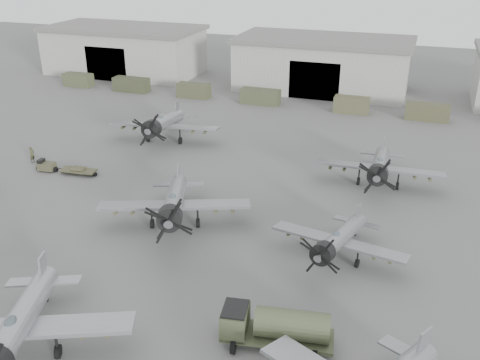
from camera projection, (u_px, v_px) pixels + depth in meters
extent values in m
plane|color=#555553|center=(153.00, 298.00, 38.57)|extent=(220.00, 220.00, 0.00)
cube|color=#B3B3A7|center=(125.00, 52.00, 101.59)|extent=(28.00, 14.00, 8.00)
cube|color=slate|center=(123.00, 28.00, 99.79)|extent=(29.00, 14.80, 0.70)
cube|color=black|center=(106.00, 64.00, 96.15)|extent=(8.12, 0.40, 6.00)
cube|color=#B3B3A7|center=(323.00, 66.00, 90.27)|extent=(28.00, 14.00, 8.00)
cube|color=slate|center=(324.00, 40.00, 88.48)|extent=(29.00, 14.80, 0.70)
cube|color=black|center=(314.00, 81.00, 84.84)|extent=(8.12, 0.40, 6.00)
cube|color=#41472E|center=(78.00, 80.00, 93.22)|extent=(5.04, 2.20, 2.23)
cube|color=#363A26|center=(131.00, 85.00, 90.08)|extent=(6.11, 2.20, 2.32)
cube|color=#40422B|center=(194.00, 90.00, 86.68)|extent=(5.32, 2.20, 2.26)
cube|color=#3E442C|center=(260.00, 96.00, 83.31)|extent=(6.15, 2.20, 2.31)
cube|color=#4B4A31|center=(351.00, 105.00, 79.08)|extent=(5.12, 2.20, 2.35)
cube|color=#44442C|center=(427.00, 112.00, 75.90)|extent=(6.01, 2.20, 2.33)
cylinder|color=#96989E|center=(22.00, 318.00, 32.84)|extent=(6.19, 11.35, 3.44)
cube|color=#96989E|center=(20.00, 328.00, 32.35)|extent=(13.57, 7.74, 0.62)
cube|color=#96989E|center=(43.00, 268.00, 37.46)|extent=(0.86, 1.73, 2.20)
ellipsoid|color=#3F4C54|center=(10.00, 323.00, 30.83)|extent=(1.13, 1.47, 0.62)
cylinder|color=black|center=(58.00, 352.00, 33.03)|extent=(0.64, 0.93, 0.88)
cylinder|color=black|center=(47.00, 299.00, 38.16)|extent=(0.26, 0.38, 0.35)
cube|color=gray|center=(423.00, 344.00, 30.59)|extent=(0.85, 1.64, 2.10)
cylinder|color=gray|center=(175.00, 199.00, 47.86)|extent=(5.65, 11.23, 3.36)
cylinder|color=black|center=(170.00, 218.00, 42.92)|extent=(2.52, 2.33, 2.24)
cube|color=gray|center=(174.00, 205.00, 47.38)|extent=(13.40, 7.10, 0.60)
cube|color=gray|center=(178.00, 175.00, 52.39)|extent=(0.77, 1.72, 2.15)
ellipsoid|color=#3F4C54|center=(173.00, 198.00, 45.89)|extent=(1.07, 1.44, 0.60)
cylinder|color=black|center=(152.00, 224.00, 47.83)|extent=(0.59, 0.91, 0.86)
cylinder|color=black|center=(198.00, 223.00, 47.97)|extent=(0.59, 0.91, 0.86)
cylinder|color=black|center=(179.00, 198.00, 53.08)|extent=(0.25, 0.37, 0.34)
cylinder|color=gray|center=(341.00, 236.00, 42.75)|extent=(3.02, 9.42, 2.75)
cylinder|color=black|center=(323.00, 253.00, 39.21)|extent=(1.90, 1.68, 1.83)
cube|color=gray|center=(339.00, 242.00, 42.43)|extent=(11.18, 3.94, 0.49)
cube|color=gray|center=(358.00, 214.00, 45.97)|extent=(0.37, 1.46, 1.76)
ellipsoid|color=#3F4C54|center=(336.00, 235.00, 41.31)|extent=(0.71, 1.14, 0.49)
cylinder|color=black|center=(317.00, 252.00, 43.63)|extent=(0.37, 0.74, 0.70)
cylinder|color=black|center=(357.00, 263.00, 42.12)|extent=(0.37, 0.74, 0.70)
cylinder|color=black|center=(355.00, 235.00, 46.56)|extent=(0.16, 0.30, 0.28)
cylinder|color=gray|center=(165.00, 122.00, 67.67)|extent=(3.47, 11.97, 3.49)
cylinder|color=black|center=(151.00, 129.00, 62.62)|extent=(2.37, 2.07, 2.32)
cube|color=gray|center=(164.00, 126.00, 67.18)|extent=(14.18, 4.58, 0.63)
cube|color=gray|center=(177.00, 109.00, 72.30)|extent=(0.42, 1.86, 2.23)
ellipsoid|color=#3F4C54|center=(160.00, 118.00, 65.65)|extent=(0.87, 1.43, 0.63)
cylinder|color=black|center=(148.00, 139.00, 68.07)|extent=(0.45, 0.93, 0.89)
cylinder|color=black|center=(180.00, 141.00, 67.38)|extent=(0.45, 0.93, 0.89)
cylinder|color=black|center=(177.00, 127.00, 73.02)|extent=(0.19, 0.37, 0.36)
cylinder|color=gray|center=(380.00, 163.00, 55.60)|extent=(1.90, 11.10, 3.26)
cylinder|color=black|center=(378.00, 175.00, 51.01)|extent=(2.03, 1.71, 2.17)
cube|color=gray|center=(379.00, 168.00, 55.16)|extent=(13.10, 2.70, 0.59)
cube|color=gray|center=(383.00, 146.00, 59.79)|extent=(0.18, 1.74, 2.08)
ellipsoid|color=#3F4C54|center=(380.00, 161.00, 53.76)|extent=(0.66, 1.27, 0.58)
cylinder|color=black|center=(358.00, 181.00, 56.21)|extent=(0.32, 0.84, 0.83)
cylinder|color=black|center=(397.00, 186.00, 55.13)|extent=(0.32, 0.84, 0.83)
cylinder|color=black|center=(381.00, 166.00, 60.47)|extent=(0.14, 0.34, 0.33)
cube|color=#414930|center=(277.00, 336.00, 33.80)|extent=(7.33, 3.36, 0.25)
cube|color=#414930|center=(235.00, 320.00, 33.91)|extent=(1.95, 2.54, 1.72)
cylinder|color=#414930|center=(292.00, 325.00, 33.23)|extent=(4.88, 2.59, 1.92)
cube|color=black|center=(235.00, 309.00, 33.54)|extent=(1.80, 2.22, 0.15)
cylinder|color=black|center=(233.00, 347.00, 33.32)|extent=(0.44, 0.94, 0.91)
cylinder|color=black|center=(317.00, 332.00, 34.56)|extent=(0.44, 0.94, 0.91)
cube|color=#413F2A|center=(47.00, 166.00, 59.40)|extent=(1.95, 1.29, 0.82)
cube|color=black|center=(41.00, 161.00, 59.32)|extent=(0.59, 0.97, 0.51)
cylinder|color=black|center=(47.00, 169.00, 59.52)|extent=(1.28, 0.68, 0.58)
cylinder|color=black|center=(58.00, 168.00, 59.14)|extent=(1.24, 0.19, 0.08)
cube|color=#413F2A|center=(79.00, 170.00, 58.58)|extent=(4.02, 1.78, 0.19)
cylinder|color=black|center=(79.00, 173.00, 58.68)|extent=(1.58, 0.59, 0.45)
cylinder|color=#413F2A|center=(78.00, 169.00, 58.49)|extent=(1.46, 0.46, 0.33)
imported|color=#3B3C27|center=(32.00, 155.00, 61.50)|extent=(0.48, 0.71, 1.93)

